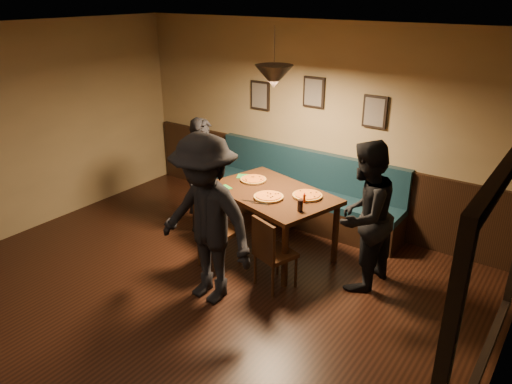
# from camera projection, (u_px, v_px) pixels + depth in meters

# --- Properties ---
(floor) EXTENTS (7.00, 7.00, 0.00)m
(floor) POSITION_uv_depth(u_px,v_px,m) (133.00, 337.00, 4.82)
(floor) COLOR black
(floor) RESTS_ON ground
(ceiling) EXTENTS (7.00, 7.00, 0.00)m
(ceiling) POSITION_uv_depth(u_px,v_px,m) (98.00, 41.00, 3.74)
(ceiling) COLOR silver
(ceiling) RESTS_ON ground
(wall_back) EXTENTS (6.00, 0.00, 6.00)m
(wall_back) POSITION_uv_depth(u_px,v_px,m) (314.00, 124.00, 6.92)
(wall_back) COLOR #8C704F
(wall_back) RESTS_ON ground
(wall_right) EXTENTS (0.00, 7.00, 7.00)m
(wall_right) POSITION_uv_depth(u_px,v_px,m) (481.00, 338.00, 2.68)
(wall_right) COLOR #8C704F
(wall_right) RESTS_ON ground
(wainscot) EXTENTS (5.88, 0.06, 1.00)m
(wainscot) POSITION_uv_depth(u_px,v_px,m) (310.00, 184.00, 7.24)
(wainscot) COLOR black
(wainscot) RESTS_ON ground
(booth_bench) EXTENTS (3.00, 0.60, 1.00)m
(booth_bench) POSITION_uv_depth(u_px,v_px,m) (300.00, 189.00, 7.04)
(booth_bench) COLOR #0F232D
(booth_bench) RESTS_ON ground
(window_frame) EXTENTS (0.06, 2.56, 1.86)m
(window_frame) POSITION_uv_depth(u_px,v_px,m) (496.00, 279.00, 3.04)
(window_frame) COLOR black
(window_frame) RESTS_ON wall_right
(window_glass) EXTENTS (0.00, 2.40, 2.40)m
(window_glass) POSITION_uv_depth(u_px,v_px,m) (491.00, 278.00, 3.05)
(window_glass) COLOR black
(window_glass) RESTS_ON wall_right
(picture_left) EXTENTS (0.32, 0.04, 0.42)m
(picture_left) POSITION_uv_depth(u_px,v_px,m) (260.00, 95.00, 7.26)
(picture_left) COLOR black
(picture_left) RESTS_ON wall_back
(picture_center) EXTENTS (0.32, 0.04, 0.42)m
(picture_center) POSITION_uv_depth(u_px,v_px,m) (314.00, 92.00, 6.72)
(picture_center) COLOR black
(picture_center) RESTS_ON wall_back
(picture_right) EXTENTS (0.32, 0.04, 0.42)m
(picture_right) POSITION_uv_depth(u_px,v_px,m) (375.00, 112.00, 6.30)
(picture_right) COLOR black
(picture_right) RESTS_ON wall_back
(pendant_lamp) EXTENTS (0.44, 0.44, 0.25)m
(pendant_lamp) POSITION_uv_depth(u_px,v_px,m) (274.00, 76.00, 5.53)
(pendant_lamp) COLOR black
(pendant_lamp) RESTS_ON ceiling
(dining_table) EXTENTS (1.77, 1.37, 0.84)m
(dining_table) POSITION_uv_depth(u_px,v_px,m) (272.00, 222.00, 6.24)
(dining_table) COLOR black
(dining_table) RESTS_ON floor
(chair_near_left) EXTENTS (0.43, 0.43, 0.94)m
(chair_near_left) POSITION_uv_depth(u_px,v_px,m) (219.00, 230.00, 5.92)
(chair_near_left) COLOR black
(chair_near_left) RESTS_ON floor
(chair_near_right) EXTENTS (0.49, 0.49, 0.87)m
(chair_near_right) POSITION_uv_depth(u_px,v_px,m) (276.00, 252.00, 5.49)
(chair_near_right) COLOR black
(chair_near_right) RESTS_ON floor
(diner_left) EXTENTS (0.55, 0.68, 1.61)m
(diner_left) POSITION_uv_depth(u_px,v_px,m) (204.00, 176.00, 6.67)
(diner_left) COLOR black
(diner_left) RESTS_ON floor
(diner_right) EXTENTS (0.73, 0.90, 1.72)m
(diner_right) POSITION_uv_depth(u_px,v_px,m) (364.00, 216.00, 5.37)
(diner_right) COLOR black
(diner_right) RESTS_ON floor
(diner_front) EXTENTS (1.24, 0.75, 1.87)m
(diner_front) POSITION_uv_depth(u_px,v_px,m) (206.00, 220.00, 5.10)
(diner_front) COLOR black
(diner_front) RESTS_ON floor
(pizza_a) EXTENTS (0.41, 0.41, 0.04)m
(pizza_a) POSITION_uv_depth(u_px,v_px,m) (253.00, 179.00, 6.41)
(pizza_a) COLOR orange
(pizza_a) RESTS_ON dining_table
(pizza_b) EXTENTS (0.45, 0.45, 0.04)m
(pizza_b) POSITION_uv_depth(u_px,v_px,m) (269.00, 197.00, 5.88)
(pizza_b) COLOR orange
(pizza_b) RESTS_ON dining_table
(pizza_c) EXTENTS (0.40, 0.40, 0.04)m
(pizza_c) POSITION_uv_depth(u_px,v_px,m) (307.00, 195.00, 5.91)
(pizza_c) COLOR orange
(pizza_c) RESTS_ON dining_table
(soda_glass) EXTENTS (0.08, 0.08, 0.14)m
(soda_glass) POSITION_uv_depth(u_px,v_px,m) (300.00, 206.00, 5.52)
(soda_glass) COLOR black
(soda_glass) RESTS_ON dining_table
(tabasco_bottle) EXTENTS (0.04, 0.04, 0.13)m
(tabasco_bottle) POSITION_uv_depth(u_px,v_px,m) (304.00, 198.00, 5.74)
(tabasco_bottle) COLOR #8C1E04
(tabasco_bottle) RESTS_ON dining_table
(napkin_a) EXTENTS (0.21, 0.21, 0.01)m
(napkin_a) POSITION_uv_depth(u_px,v_px,m) (243.00, 176.00, 6.56)
(napkin_a) COLOR #217D2D
(napkin_a) RESTS_ON dining_table
(napkin_b) EXTENTS (0.21, 0.21, 0.01)m
(napkin_b) POSITION_uv_depth(u_px,v_px,m) (224.00, 188.00, 6.18)
(napkin_b) COLOR #207B25
(napkin_b) RESTS_ON dining_table
(cutlery_set) EXTENTS (0.20, 0.07, 0.00)m
(cutlery_set) POSITION_uv_depth(u_px,v_px,m) (255.00, 202.00, 5.76)
(cutlery_set) COLOR silver
(cutlery_set) RESTS_ON dining_table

